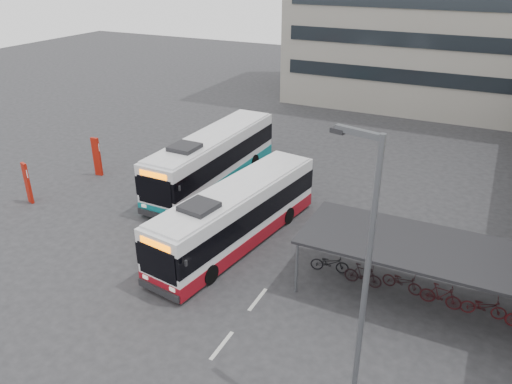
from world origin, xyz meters
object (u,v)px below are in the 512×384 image
at_px(pedestrian, 179,208).
at_px(lamp_post, 364,263).
at_px(bus_teal, 213,159).
at_px(bus_main, 237,215).

xyz_separation_m(pedestrian, lamp_post, (11.54, -7.31, 4.29)).
distance_m(bus_teal, pedestrian, 5.33).
bearing_deg(bus_teal, lamp_post, -43.89).
distance_m(bus_main, bus_teal, 7.36).
distance_m(bus_teal, lamp_post, 18.01).
relative_size(bus_main, bus_teal, 0.96).
bearing_deg(bus_main, bus_teal, 137.85).
height_order(bus_main, lamp_post, lamp_post).
xyz_separation_m(bus_main, lamp_post, (7.79, -6.83, 3.59)).
xyz_separation_m(bus_teal, pedestrian, (0.95, -5.19, -0.78)).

